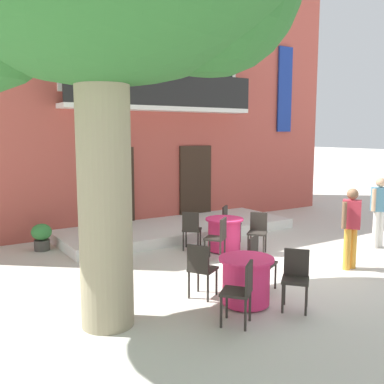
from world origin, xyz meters
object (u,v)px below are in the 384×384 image
at_px(cafe_chair_near_tree_3, 296,275).
at_px(pedestrian_mid_plaza, 351,224).
at_px(cafe_chair_middle_3, 258,230).
at_px(ground_planter_left, 42,236).
at_px(cafe_chair_near_tree_1, 201,267).
at_px(cafe_chair_middle_0, 229,222).
at_px(pedestrian_near_entrance, 379,208).
at_px(cafe_table_near_tree, 246,281).
at_px(cafe_chair_near_tree_2, 241,289).
at_px(cafe_chair_middle_1, 191,228).
at_px(cafe_chair_middle_2, 218,236).
at_px(cafe_chair_near_tree_0, 259,259).
at_px(cafe_table_middle, 224,234).

xyz_separation_m(cafe_chair_near_tree_3, pedestrian_mid_plaza, (2.36, 0.83, 0.38)).
bearing_deg(cafe_chair_middle_3, ground_planter_left, 144.76).
xyz_separation_m(cafe_chair_near_tree_1, cafe_chair_middle_0, (2.60, 2.64, 0.00)).
xyz_separation_m(cafe_chair_near_tree_3, pedestrian_near_entrance, (4.29, 1.53, 0.41)).
height_order(cafe_table_near_tree, cafe_chair_near_tree_2, cafe_chair_near_tree_2).
bearing_deg(cafe_chair_near_tree_3, ground_planter_left, 113.55).
xyz_separation_m(cafe_table_near_tree, cafe_chair_middle_0, (2.16, 3.25, 0.14)).
bearing_deg(cafe_table_near_tree, cafe_chair_middle_0, 56.42).
height_order(cafe_chair_middle_1, cafe_chair_middle_2, same).
bearing_deg(cafe_chair_near_tree_1, cafe_chair_near_tree_0, -10.15).
bearing_deg(pedestrian_near_entrance, cafe_chair_middle_0, 140.21).
relative_size(cafe_chair_near_tree_0, cafe_chair_near_tree_2, 1.00).
distance_m(cafe_chair_near_tree_2, cafe_chair_middle_0, 4.64).
distance_m(cafe_chair_near_tree_3, ground_planter_left, 6.07).
xyz_separation_m(cafe_chair_near_tree_0, pedestrian_mid_plaza, (2.28, -0.11, 0.38)).
height_order(cafe_chair_near_tree_2, cafe_table_middle, cafe_chair_near_tree_2).
bearing_deg(cafe_chair_near_tree_2, ground_planter_left, 103.52).
bearing_deg(ground_planter_left, cafe_chair_middle_1, -32.89).
bearing_deg(cafe_chair_middle_1, cafe_table_near_tree, -107.76).
xyz_separation_m(cafe_chair_near_tree_0, cafe_table_middle, (0.99, 2.30, -0.14)).
bearing_deg(pedestrian_mid_plaza, ground_planter_left, 135.30).
bearing_deg(pedestrian_mid_plaza, cafe_chair_middle_0, 104.37).
distance_m(cafe_chair_near_tree_0, cafe_chair_near_tree_1, 1.09).
bearing_deg(cafe_chair_middle_1, cafe_chair_near_tree_1, -119.65).
height_order(cafe_chair_near_tree_3, ground_planter_left, cafe_chair_near_tree_3).
relative_size(ground_planter_left, pedestrian_near_entrance, 0.37).
bearing_deg(pedestrian_mid_plaza, cafe_chair_middle_3, 111.73).
height_order(cafe_chair_near_tree_0, pedestrian_near_entrance, pedestrian_near_entrance).
bearing_deg(cafe_chair_near_tree_0, ground_planter_left, 118.39).
relative_size(cafe_table_middle, cafe_chair_middle_2, 0.95).
bearing_deg(cafe_table_near_tree, cafe_chair_near_tree_2, -134.82).
bearing_deg(cafe_chair_near_tree_1, cafe_table_middle, 45.68).
bearing_deg(cafe_table_near_tree, cafe_chair_near_tree_0, 33.72).
bearing_deg(cafe_chair_near_tree_0, cafe_chair_near_tree_2, -140.55).
relative_size(cafe_table_near_tree, cafe_chair_near_tree_0, 0.95).
bearing_deg(cafe_chair_near_tree_2, cafe_chair_middle_3, 45.42).
xyz_separation_m(cafe_chair_near_tree_0, cafe_chair_middle_0, (1.53, 2.83, 0.00)).
xyz_separation_m(cafe_chair_near_tree_1, cafe_chair_middle_3, (2.60, 1.59, 0.00)).
height_order(cafe_chair_near_tree_1, cafe_chair_middle_0, same).
relative_size(cafe_chair_near_tree_3, ground_planter_left, 1.47).
xyz_separation_m(cafe_chair_near_tree_2, pedestrian_near_entrance, (5.37, 1.55, 0.41)).
distance_m(cafe_table_near_tree, cafe_table_middle, 3.17).
height_order(cafe_chair_near_tree_0, cafe_table_middle, cafe_chair_near_tree_0).
distance_m(cafe_chair_near_tree_3, cafe_chair_middle_2, 2.77).
relative_size(cafe_chair_near_tree_3, cafe_table_middle, 1.05).
distance_m(cafe_chair_middle_2, cafe_chair_middle_3, 1.09).
bearing_deg(cafe_chair_middle_2, cafe_chair_middle_1, 93.24).
bearing_deg(cafe_chair_near_tree_3, cafe_table_near_tree, 136.87).
bearing_deg(cafe_chair_near_tree_3, cafe_chair_near_tree_1, 131.43).
xyz_separation_m(cafe_chair_middle_1, ground_planter_left, (-2.89, 1.87, -0.18)).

